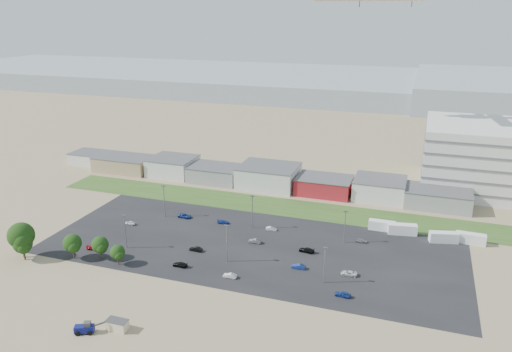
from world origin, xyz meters
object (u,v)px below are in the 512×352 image
at_px(parked_car_0, 349,273).
at_px(telehandler, 84,328).
at_px(parked_car_2, 343,294).
at_px(parked_car_6, 223,222).
at_px(parked_car_5, 130,223).
at_px(parked_car_8, 361,241).
at_px(parked_car_3, 180,264).
at_px(parked_car_7, 255,241).
at_px(parked_car_12, 306,250).
at_px(tree_far_left, 21,238).
at_px(box_trailer_a, 382,225).
at_px(parked_car_11, 271,229).
at_px(portable_shed, 117,325).
at_px(parked_car_10, 93,248).
at_px(parked_car_13, 230,276).
at_px(parked_car_1, 299,266).
at_px(parked_car_4, 196,249).
at_px(parked_car_9, 185,216).

bearing_deg(parked_car_0, telehandler, -52.54).
height_order(parked_car_2, parked_car_6, parked_car_2).
relative_size(parked_car_5, parked_car_8, 1.08).
relative_size(telehandler, parked_car_3, 1.56).
distance_m(parked_car_7, parked_car_12, 15.75).
distance_m(telehandler, tree_far_left, 44.41).
height_order(box_trailer_a, parked_car_11, box_trailer_a).
height_order(portable_shed, parked_car_10, portable_shed).
bearing_deg(box_trailer_a, parked_car_0, -99.51).
distance_m(parked_car_12, parked_car_13, 25.36).
height_order(portable_shed, parked_car_7, portable_shed).
relative_size(parked_car_1, parked_car_3, 0.91).
height_order(telehandler, parked_car_7, telehandler).
bearing_deg(parked_car_0, parked_car_3, -80.37).
distance_m(tree_far_left, parked_car_0, 89.10).
xyz_separation_m(telehandler, parked_car_2, (49.50, 31.98, -0.70)).
distance_m(tree_far_left, parked_car_6, 58.76).
distance_m(parked_car_7, parked_car_11, 10.27).
height_order(parked_car_11, parked_car_12, parked_car_12).
bearing_deg(parked_car_12, parked_car_0, 63.60).
distance_m(parked_car_0, parked_car_13, 30.75).
xyz_separation_m(box_trailer_a, parked_car_2, (-5.13, -41.90, -0.87)).
bearing_deg(parked_car_1, parked_car_7, -124.89).
distance_m(parked_car_2, parked_car_10, 71.74).
bearing_deg(parked_car_10, parked_car_12, -77.40).
height_order(parked_car_1, parked_car_4, parked_car_4).
xyz_separation_m(parked_car_2, parked_car_11, (-27.37, 30.55, -0.09)).
xyz_separation_m(parked_car_5, parked_car_8, (71.77, 11.02, -0.05)).
bearing_deg(parked_car_9, parked_car_12, -101.85).
height_order(parked_car_0, parked_car_11, parked_car_0).
height_order(parked_car_2, parked_car_12, parked_car_12).
xyz_separation_m(parked_car_11, parked_car_13, (-1.46, -31.06, 0.04)).
bearing_deg(parked_car_11, parked_car_7, 162.81).
xyz_separation_m(parked_car_0, parked_car_12, (-13.40, 9.15, 0.06)).
distance_m(parked_car_1, parked_car_6, 36.53).
bearing_deg(parked_car_1, box_trailer_a, 148.96).
height_order(parked_car_0, parked_car_2, parked_car_2).
bearing_deg(portable_shed, parked_car_11, 74.58).
xyz_separation_m(parked_car_6, parked_car_13, (14.63, -30.99, 0.04)).
xyz_separation_m(telehandler, parked_car_6, (6.04, 62.47, -0.80)).
xyz_separation_m(portable_shed, parked_car_13, (14.71, 28.17, -0.60)).
relative_size(parked_car_2, parked_car_3, 0.91).
relative_size(parked_car_4, parked_car_10, 0.99).
xyz_separation_m(parked_car_7, parked_car_8, (29.66, 10.62, -0.09)).
xyz_separation_m(parked_car_1, parked_car_3, (-30.27, -9.21, -0.02)).
xyz_separation_m(box_trailer_a, parked_car_6, (-48.59, -11.42, -0.96)).
height_order(parked_car_5, parked_car_11, parked_car_5).
relative_size(parked_car_3, parked_car_6, 1.09).
bearing_deg(parked_car_11, tree_far_left, 116.89).
xyz_separation_m(parked_car_1, parked_car_2, (13.35, -9.80, 0.02)).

